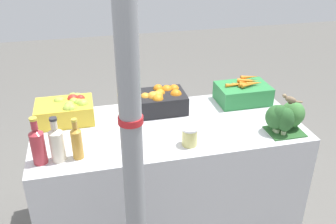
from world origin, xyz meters
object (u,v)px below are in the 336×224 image
Objects in this scene: broccoli_pile at (286,117)px; juice_bottle_amber at (77,142)px; carrot_crate at (243,93)px; juice_bottle_cloudy at (57,143)px; sparrow_bird at (290,99)px; pickle_jar at (190,136)px; juice_bottle_ruby at (38,145)px; apple_crate at (67,110)px; support_pole at (132,142)px; orange_crate at (159,100)px.

juice_bottle_amber is at bearing -179.84° from broccoli_pile.
broccoli_pile is at bearing -79.47° from carrot_crate.
juice_bottle_cloudy is 2.23× the size of sparrow_bird.
pickle_jar is at bearing -178.30° from broccoli_pile.
sparrow_bird is (1.49, -0.00, 0.11)m from juice_bottle_ruby.
juice_bottle_cloudy is (-0.05, -0.46, 0.03)m from apple_crate.
broccoli_pile is 1.00× the size of juice_bottle_cloudy.
broccoli_pile is at bearing 0.16° from juice_bottle_amber.
support_pole reaches higher than broccoli_pile.
juice_bottle_amber is at bearing 178.67° from pickle_jar.
juice_bottle_cloudy is at bearing -0.00° from juice_bottle_ruby.
sparrow_bird is (1.39, -0.00, 0.11)m from juice_bottle_cloudy.
juice_bottle_amber is 0.65m from pickle_jar.
sparrow_bird is (0.72, -0.46, 0.15)m from orange_crate.
juice_bottle_ruby reaches higher than sparrow_bird.
carrot_crate is 1.50× the size of juice_bottle_amber.
sparrow_bird is (1.28, -0.00, 0.12)m from juice_bottle_amber.
sparrow_bird reaches higher than orange_crate.
broccoli_pile is 2.23× the size of sparrow_bird.
juice_bottle_cloudy is at bearing 128.58° from support_pole.
sparrow_bird is (1.03, 0.44, -0.11)m from support_pole.
juice_bottle_ruby is at bearing 180.00° from juice_bottle_cloudy.
juice_bottle_ruby reaches higher than juice_bottle_cloudy.
sparrow_bird is at bearing -19.16° from apple_crate.
support_pole is 8.16× the size of juice_bottle_ruby.
apple_crate and orange_crate have the same top height.
support_pole is at bearing -60.73° from juice_bottle_amber.
orange_crate is 0.48m from pickle_jar.
juice_bottle_amber is (0.11, 0.00, -0.01)m from juice_bottle_cloudy.
support_pole reaches higher than juice_bottle_ruby.
juice_bottle_ruby is 1.13× the size of juice_bottle_amber.
orange_crate is at bearing 30.79° from juice_bottle_ruby.
juice_bottle_ruby is at bearing -149.21° from orange_crate.
pickle_jar is (0.85, -0.02, -0.06)m from juice_bottle_ruby.
sparrow_bird is (1.34, -0.47, 0.15)m from apple_crate.
apple_crate is at bearing 108.74° from support_pole.
pickle_jar is at bearing -34.06° from apple_crate.
support_pole is at bearing -44.48° from juice_bottle_ruby.
support_pole is 6.18× the size of carrot_crate.
juice_bottle_cloudy reaches higher than carrot_crate.
juice_bottle_amber is 2.06× the size of sparrow_bird.
juice_bottle_ruby is 1.05× the size of juice_bottle_cloudy.
juice_bottle_cloudy reaches higher than pickle_jar.
juice_bottle_amber reaches higher than orange_crate.
orange_crate is 1.32× the size of juice_bottle_ruby.
orange_crate is at bearing 24.10° from sparrow_bird.
support_pole is 6.18× the size of apple_crate.
broccoli_pile is 1.08× the size of juice_bottle_amber.
juice_bottle_ruby reaches higher than pickle_jar.
orange_crate reaches higher than pickle_jar.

